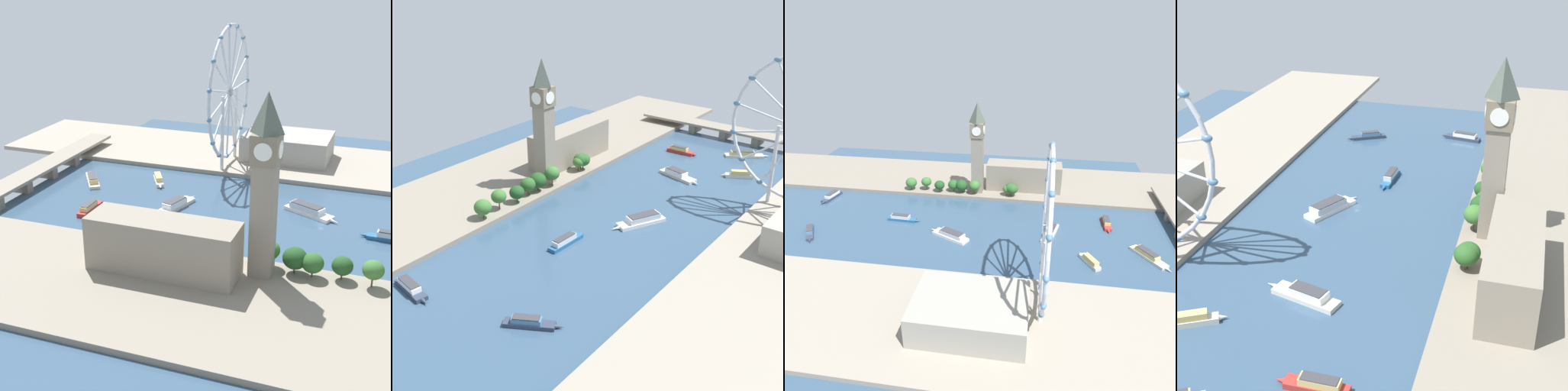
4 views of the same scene
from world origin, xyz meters
The scene contains 16 objects.
ground_plane centered at (0.00, 0.00, 0.00)m, with size 378.13×378.13×0.00m, color #334C66.
riverbank_left centered at (-104.06, 0.00, 1.50)m, with size 90.00×520.00×3.00m, color gray.
riverbank_right centered at (104.06, 0.00, 1.50)m, with size 90.00×520.00×3.00m, color gray.
clock_tower centered at (-72.60, 16.90, 48.01)m, with size 13.14×13.14×86.43m.
parliament_block centered at (-85.94, 60.88, 16.08)m, with size 22.00×71.95×26.15m, color gray.
tree_row_embankment centered at (-66.42, 5.15, 10.80)m, with size 13.44×110.27×13.81m.
ferris_wheel centered at (80.31, 80.10, 53.97)m, with size 94.61×3.20×98.44m.
riverside_hall centered at (105.84, 42.30, 12.15)m, with size 42.84×62.63×18.29m, color gray.
tour_boat_0 centered at (23.92, -103.87, 1.97)m, with size 25.89×17.00×4.97m.
tour_boat_1 centered at (12.08, 9.37, 2.58)m, with size 21.26×34.69×6.12m.
tour_boat_2 centered at (-27.78, 133.45, 2.25)m, with size 26.53×5.85×5.51m.
tour_boat_3 centered at (17.14, 156.82, 2.16)m, with size 31.92×23.93×5.33m.
tour_boat_4 centered at (-5.36, 86.92, 2.28)m, with size 35.44×15.16×5.73m.
tour_boat_5 centered at (30.70, 114.08, 2.28)m, with size 22.12×14.86×5.40m.
tour_boat_6 centered at (-9.03, -38.10, 2.27)m, with size 6.48×28.67×5.49m.
tour_boat_7 centered at (-40.78, -119.87, 2.22)m, with size 28.34×9.88×5.37m.
Camera 3 is at (264.13, 72.75, 158.43)m, focal length 35.11 mm.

